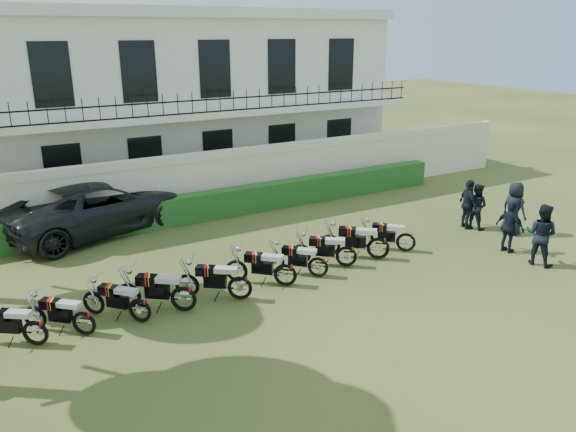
% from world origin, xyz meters
% --- Properties ---
extents(ground, '(100.00, 100.00, 0.00)m').
position_xyz_m(ground, '(0.00, 0.00, 0.00)').
color(ground, '#30441B').
rests_on(ground, ground).
extents(perimeter_wall, '(30.00, 0.35, 2.30)m').
position_xyz_m(perimeter_wall, '(0.00, 8.00, 1.17)').
color(perimeter_wall, '#F1E6CA').
rests_on(perimeter_wall, ground).
extents(hedge, '(18.00, 0.60, 1.00)m').
position_xyz_m(hedge, '(1.00, 7.20, 0.50)').
color(hedge, '#1B4D1C').
rests_on(hedge, ground).
extents(building, '(20.40, 9.60, 7.40)m').
position_xyz_m(building, '(0.00, 13.96, 3.71)').
color(building, silver).
rests_on(building, ground).
extents(motorcycle_0, '(1.57, 1.15, 1.01)m').
position_xyz_m(motorcycle_0, '(-6.68, 0.94, 0.47)').
color(motorcycle_0, black).
rests_on(motorcycle_0, ground).
extents(motorcycle_1, '(1.41, 1.29, 0.99)m').
position_xyz_m(motorcycle_1, '(-5.69, 0.87, 0.46)').
color(motorcycle_1, black).
rests_on(motorcycle_1, ground).
extents(motorcycle_2, '(1.32, 1.43, 1.01)m').
position_xyz_m(motorcycle_2, '(-4.43, 0.84, 0.47)').
color(motorcycle_2, black).
rests_on(motorcycle_2, ground).
extents(motorcycle_3, '(1.70, 1.32, 1.12)m').
position_xyz_m(motorcycle_3, '(-3.36, 0.83, 0.52)').
color(motorcycle_3, black).
rests_on(motorcycle_3, ground).
extents(motorcycle_4, '(1.68, 1.25, 1.09)m').
position_xyz_m(motorcycle_4, '(-1.91, 0.72, 0.50)').
color(motorcycle_4, black).
rests_on(motorcycle_4, ground).
extents(motorcycle_5, '(1.55, 1.38, 1.08)m').
position_xyz_m(motorcycle_5, '(-0.52, 0.85, 0.50)').
color(motorcycle_5, black).
rests_on(motorcycle_5, ground).
extents(motorcycle_6, '(1.35, 1.37, 1.00)m').
position_xyz_m(motorcycle_6, '(0.55, 0.90, 0.46)').
color(motorcycle_6, black).
rests_on(motorcycle_6, ground).
extents(motorcycle_7, '(1.59, 1.26, 1.06)m').
position_xyz_m(motorcycle_7, '(1.65, 1.11, 0.49)').
color(motorcycle_7, black).
rests_on(motorcycle_7, ground).
extents(motorcycle_8, '(1.68, 1.48, 1.16)m').
position_xyz_m(motorcycle_8, '(2.80, 1.08, 0.54)').
color(motorcycle_8, black).
rests_on(motorcycle_8, ground).
extents(motorcycle_9, '(1.39, 1.41, 1.03)m').
position_xyz_m(motorcycle_9, '(3.93, 1.14, 0.48)').
color(motorcycle_9, black).
rests_on(motorcycle_9, ground).
extents(suv, '(6.87, 4.60, 1.75)m').
position_xyz_m(suv, '(-3.84, 7.84, 0.88)').
color(suv, black).
rests_on(suv, ground).
extents(officer_1, '(0.95, 1.07, 1.84)m').
position_xyz_m(officer_1, '(6.68, -1.49, 0.92)').
color(officer_1, black).
rests_on(officer_1, ground).
extents(officer_2, '(0.51, 0.98, 1.61)m').
position_xyz_m(officer_2, '(6.68, -0.41, 0.80)').
color(officer_2, black).
rests_on(officer_2, ground).
extents(officer_3, '(0.58, 0.88, 1.80)m').
position_xyz_m(officer_3, '(8.15, 0.65, 0.90)').
color(officer_3, black).
rests_on(officer_3, ground).
extents(officer_4, '(0.80, 0.91, 1.59)m').
position_xyz_m(officer_4, '(7.50, 1.67, 0.79)').
color(officer_4, black).
rests_on(officer_4, ground).
extents(officer_5, '(0.71, 1.09, 1.72)m').
position_xyz_m(officer_5, '(7.24, 1.81, 0.86)').
color(officer_5, black).
rests_on(officer_5, ground).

